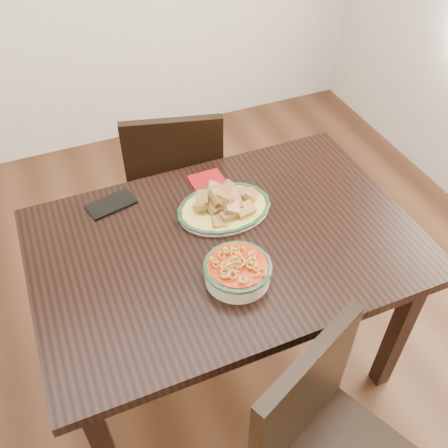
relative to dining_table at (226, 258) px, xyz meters
name	(u,v)px	position (x,y,z in m)	size (l,w,h in m)	color
floor	(201,341)	(-0.07, 0.12, -0.66)	(3.50, 3.50, 0.00)	#3D2213
dining_table	(226,258)	(0.00, 0.00, 0.00)	(1.31, 0.87, 0.75)	black
chair_far	(175,179)	(0.03, 0.68, -0.16)	(0.51, 0.51, 0.89)	black
chair_near	(326,447)	(0.04, -0.66, -0.16)	(0.55, 0.55, 0.89)	black
fish_plate	(224,201)	(0.05, 0.14, 0.13)	(0.34, 0.26, 0.11)	beige
noodle_bowl	(238,269)	(-0.03, -0.17, 0.13)	(0.22, 0.22, 0.08)	beige
smartphone	(111,204)	(-0.32, 0.33, 0.09)	(0.17, 0.09, 0.01)	black
napkin	(207,181)	(0.05, 0.32, 0.09)	(0.13, 0.11, 0.01)	#980B0F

